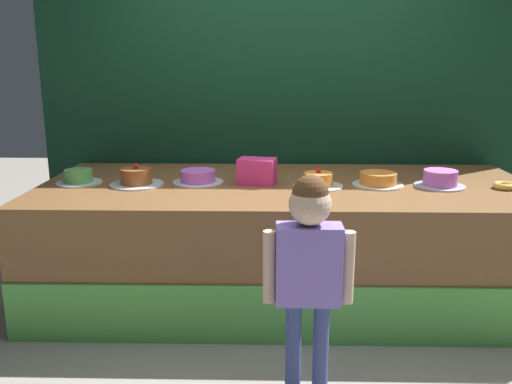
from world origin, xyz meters
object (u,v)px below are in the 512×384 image
at_px(pink_box, 257,171).
at_px(cake_center_right, 318,181).
at_px(cake_center_left, 198,177).
at_px(cake_far_right, 440,179).
at_px(cake_left, 136,178).
at_px(donut, 505,186).
at_px(child_figure, 309,257).
at_px(cake_far_left, 79,177).
at_px(cake_right, 378,180).

xyz_separation_m(pink_box, cake_center_right, (0.40, -0.08, -0.05)).
distance_m(cake_center_left, cake_far_right, 1.59).
bearing_deg(cake_left, cake_center_right, -1.24).
bearing_deg(cake_left, donut, -1.26).
relative_size(pink_box, cake_center_right, 0.75).
bearing_deg(cake_center_right, child_figure, -97.19).
distance_m(cake_far_left, cake_center_left, 0.80).
height_order(child_figure, cake_far_right, child_figure).
bearing_deg(cake_center_right, cake_center_left, 172.90).
distance_m(child_figure, cake_far_right, 1.44).
bearing_deg(cake_center_left, cake_right, -2.39).
height_order(child_figure, pink_box, child_figure).
xyz_separation_m(child_figure, cake_far_right, (0.93, 1.09, 0.13)).
bearing_deg(cake_far_left, cake_right, -0.45).
xyz_separation_m(cake_left, cake_center_left, (0.40, 0.07, -0.01)).
relative_size(cake_center_left, cake_right, 1.03).
bearing_deg(donut, cake_far_right, 172.43).
distance_m(cake_left, cake_far_right, 1.99).
distance_m(cake_center_right, cake_right, 0.40).
bearing_deg(cake_center_right, pink_box, 168.80).
bearing_deg(cake_far_right, pink_box, 177.48).
xyz_separation_m(pink_box, cake_center_left, (-0.40, 0.02, -0.05)).
xyz_separation_m(donut, cake_center_right, (-1.19, 0.03, 0.02)).
relative_size(pink_box, cake_far_right, 0.74).
height_order(cake_left, cake_center_right, cake_left).
bearing_deg(cake_left, cake_right, 0.85).
bearing_deg(cake_right, pink_box, 177.88).
bearing_deg(cake_left, cake_center_left, 10.44).
bearing_deg(cake_center_left, cake_far_right, -2.62).
bearing_deg(cake_right, cake_left, -179.15).
relative_size(child_figure, cake_center_left, 3.23).
bearing_deg(donut, cake_center_right, 178.72).
distance_m(child_figure, cake_center_left, 1.35).
relative_size(cake_left, cake_far_right, 1.08).
xyz_separation_m(child_figure, cake_right, (0.53, 1.12, 0.12)).
xyz_separation_m(cake_left, cake_right, (1.59, 0.02, -0.01)).
relative_size(cake_center_right, cake_far_right, 1.00).
relative_size(donut, cake_center_right, 0.45).
distance_m(cake_center_right, cake_far_right, 0.80).
xyz_separation_m(cake_far_left, cake_left, (0.40, -0.04, 0.01)).
height_order(cake_far_left, cake_right, cake_far_left).
xyz_separation_m(cake_far_left, cake_right, (1.99, -0.02, -0.00)).
bearing_deg(cake_far_left, cake_center_left, 2.46).
relative_size(pink_box, cake_right, 0.73).
relative_size(cake_far_left, cake_right, 0.91).
xyz_separation_m(child_figure, cake_center_left, (-0.66, 1.17, 0.12)).
bearing_deg(pink_box, cake_right, -2.12).
relative_size(cake_far_left, cake_left, 0.86).
xyz_separation_m(donut, cake_far_left, (-2.78, 0.09, 0.02)).
bearing_deg(cake_left, pink_box, 3.81).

